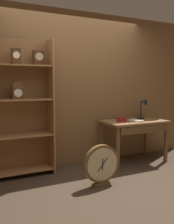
{
  "coord_description": "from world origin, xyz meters",
  "views": [
    {
      "loc": [
        -1.63,
        -2.69,
        1.39
      ],
      "look_at": [
        -0.04,
        0.66,
        0.96
      ],
      "focal_mm": 39.56,
      "sensor_mm": 36.0,
      "label": 1
    }
  ],
  "objects_px": {
    "bookshelf": "(5,105)",
    "toolbox_small": "(122,119)",
    "workbench": "(135,126)",
    "open_repair_manual": "(137,121)",
    "desk_lamp": "(144,104)",
    "round_clock_large": "(101,165)"
  },
  "relations": [
    {
      "from": "workbench",
      "to": "toolbox_small",
      "type": "distance_m",
      "value": 0.3
    },
    {
      "from": "workbench",
      "to": "toolbox_small",
      "type": "height_order",
      "value": "toolbox_small"
    },
    {
      "from": "bookshelf",
      "to": "toolbox_small",
      "type": "relative_size",
      "value": 14.24
    },
    {
      "from": "bookshelf",
      "to": "toolbox_small",
      "type": "xyz_separation_m",
      "value": [
        1.87,
        -0.22,
        -0.3
      ]
    },
    {
      "from": "workbench",
      "to": "open_repair_manual",
      "type": "relative_size",
      "value": 5.04
    },
    {
      "from": "bookshelf",
      "to": "open_repair_manual",
      "type": "bearing_deg",
      "value": -8.58
    },
    {
      "from": "desk_lamp",
      "to": "toolbox_small",
      "type": "xyz_separation_m",
      "value": [
        -0.58,
        -0.12,
        -0.23
      ]
    },
    {
      "from": "bookshelf",
      "to": "workbench",
      "type": "distance_m",
      "value": 2.2
    },
    {
      "from": "open_repair_manual",
      "to": "desk_lamp",
      "type": "bearing_deg",
      "value": 33.86
    },
    {
      "from": "workbench",
      "to": "round_clock_large",
      "type": "bearing_deg",
      "value": -147.54
    },
    {
      "from": "round_clock_large",
      "to": "desk_lamp",
      "type": "bearing_deg",
      "value": 30.45
    },
    {
      "from": "bookshelf",
      "to": "open_repair_manual",
      "type": "height_order",
      "value": "bookshelf"
    },
    {
      "from": "bookshelf",
      "to": "toolbox_small",
      "type": "bearing_deg",
      "value": -6.81
    },
    {
      "from": "bookshelf",
      "to": "toolbox_small",
      "type": "distance_m",
      "value": 1.91
    },
    {
      "from": "workbench",
      "to": "desk_lamp",
      "type": "bearing_deg",
      "value": 23.03
    },
    {
      "from": "workbench",
      "to": "toolbox_small",
      "type": "relative_size",
      "value": 7.65
    },
    {
      "from": "bookshelf",
      "to": "workbench",
      "type": "relative_size",
      "value": 1.86
    },
    {
      "from": "bookshelf",
      "to": "open_repair_manual",
      "type": "distance_m",
      "value": 2.16
    },
    {
      "from": "bookshelf",
      "to": "desk_lamp",
      "type": "distance_m",
      "value": 2.45
    },
    {
      "from": "desk_lamp",
      "to": "round_clock_large",
      "type": "xyz_separation_m",
      "value": [
        -1.33,
        -0.78,
        -0.73
      ]
    },
    {
      "from": "toolbox_small",
      "to": "open_repair_manual",
      "type": "relative_size",
      "value": 0.66
    },
    {
      "from": "toolbox_small",
      "to": "round_clock_large",
      "type": "height_order",
      "value": "toolbox_small"
    }
  ]
}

